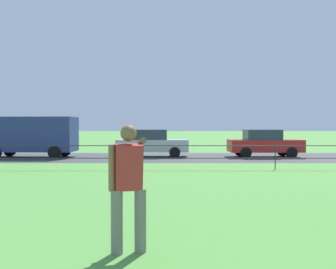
{
  "coord_description": "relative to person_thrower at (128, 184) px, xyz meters",
  "views": [
    {
      "loc": [
        -1.44,
        -0.68,
        1.71
      ],
      "look_at": [
        -1.43,
        9.73,
        1.5
      ],
      "focal_mm": 41.9,
      "sensor_mm": 36.0,
      "label": 1
    }
  ],
  "objects": [
    {
      "name": "car_red_far_left",
      "position": [
        5.91,
        16.57,
        -0.16
      ],
      "size": [
        4.03,
        1.87,
        1.54
      ],
      "color": "red",
      "rests_on": "ground"
    },
    {
      "name": "street_strip",
      "position": [
        1.97,
        16.52,
        -0.93
      ],
      "size": [
        80.0,
        6.95,
        0.01
      ],
      "primitive_type": "cube",
      "color": "#424247",
      "rests_on": "ground"
    },
    {
      "name": "person_thrower",
      "position": [
        0.0,
        0.0,
        0.0
      ],
      "size": [
        0.5,
        0.85,
        1.73
      ],
      "color": "slate",
      "rests_on": "ground"
    },
    {
      "name": "car_silver_left",
      "position": [
        -0.36,
        16.83,
        -0.16
      ],
      "size": [
        4.03,
        1.86,
        1.54
      ],
      "color": "#B7BABF",
      "rests_on": "ground"
    },
    {
      "name": "park_fence",
      "position": [
        1.97,
        10.29,
        -0.26
      ],
      "size": [
        39.71,
        0.04,
        1.0
      ],
      "color": "#232328",
      "rests_on": "ground"
    },
    {
      "name": "panel_van_right",
      "position": [
        -7.1,
        16.32,
        0.34
      ],
      "size": [
        5.05,
        2.2,
        2.24
      ],
      "color": "navy",
      "rests_on": "ground"
    }
  ]
}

